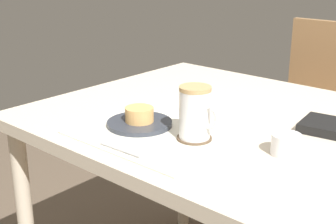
{
  "coord_description": "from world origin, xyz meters",
  "views": [
    {
      "loc": [
        0.69,
        -1.07,
        1.19
      ],
      "look_at": [
        -0.07,
        -0.2,
        0.79
      ],
      "focal_mm": 50.0,
      "sensor_mm": 36.0,
      "label": 1
    }
  ],
  "objects_px": {
    "wooden_chair": "(316,120)",
    "coffee_mug": "(195,112)",
    "dining_table": "(231,143)",
    "sugar_bowl": "(286,144)",
    "pastry": "(139,114)",
    "pastry_plate": "(140,123)"
  },
  "relations": [
    {
      "from": "dining_table",
      "to": "coffee_mug",
      "type": "bearing_deg",
      "value": -82.41
    },
    {
      "from": "coffee_mug",
      "to": "sugar_bowl",
      "type": "distance_m",
      "value": 0.23
    },
    {
      "from": "wooden_chair",
      "to": "pastry",
      "type": "distance_m",
      "value": 1.04
    },
    {
      "from": "pastry_plate",
      "to": "sugar_bowl",
      "type": "bearing_deg",
      "value": 13.75
    },
    {
      "from": "wooden_chair",
      "to": "dining_table",
      "type": "bearing_deg",
      "value": 95.18
    },
    {
      "from": "pastry",
      "to": "dining_table",
      "type": "bearing_deg",
      "value": 57.8
    },
    {
      "from": "pastry",
      "to": "wooden_chair",
      "type": "bearing_deg",
      "value": 86.07
    },
    {
      "from": "wooden_chair",
      "to": "coffee_mug",
      "type": "height_order",
      "value": "wooden_chair"
    },
    {
      "from": "pastry_plate",
      "to": "sugar_bowl",
      "type": "height_order",
      "value": "sugar_bowl"
    },
    {
      "from": "wooden_chair",
      "to": "pastry",
      "type": "xyz_separation_m",
      "value": [
        -0.07,
        -1.01,
        0.27
      ]
    },
    {
      "from": "coffee_mug",
      "to": "sugar_bowl",
      "type": "xyz_separation_m",
      "value": [
        0.21,
        0.07,
        -0.05
      ]
    },
    {
      "from": "sugar_bowl",
      "to": "pastry",
      "type": "bearing_deg",
      "value": -166.25
    },
    {
      "from": "wooden_chair",
      "to": "coffee_mug",
      "type": "bearing_deg",
      "value": 95.61
    },
    {
      "from": "coffee_mug",
      "to": "wooden_chair",
      "type": "bearing_deg",
      "value": 96.03
    },
    {
      "from": "pastry_plate",
      "to": "sugar_bowl",
      "type": "distance_m",
      "value": 0.4
    },
    {
      "from": "pastry_plate",
      "to": "coffee_mug",
      "type": "distance_m",
      "value": 0.19
    },
    {
      "from": "wooden_chair",
      "to": "sugar_bowl",
      "type": "xyz_separation_m",
      "value": [
        0.31,
        -0.91,
        0.26
      ]
    },
    {
      "from": "pastry",
      "to": "coffee_mug",
      "type": "distance_m",
      "value": 0.18
    },
    {
      "from": "wooden_chair",
      "to": "sugar_bowl",
      "type": "bearing_deg",
      "value": 108.62
    },
    {
      "from": "dining_table",
      "to": "wooden_chair",
      "type": "height_order",
      "value": "wooden_chair"
    },
    {
      "from": "pastry_plate",
      "to": "pastry",
      "type": "height_order",
      "value": "pastry"
    },
    {
      "from": "dining_table",
      "to": "sugar_bowl",
      "type": "height_order",
      "value": "sugar_bowl"
    }
  ]
}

